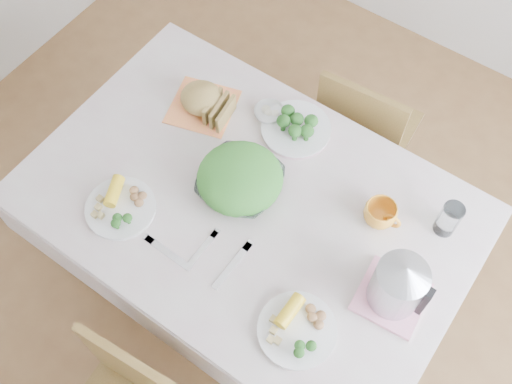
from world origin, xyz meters
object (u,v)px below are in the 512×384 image
Objects in this scene: salad_bowl at (240,183)px; electric_kettle at (399,284)px; dinner_plate_right at (297,330)px; chair_far at (369,120)px; dining_table at (249,248)px; yellow_mug at (380,214)px; dinner_plate_left at (121,208)px.

salad_bowl is 1.24× the size of electric_kettle.
dinner_plate_right is at bearing -35.39° from salad_bowl.
electric_kettle reaches higher than salad_bowl.
dining_table is at bearing 78.28° from chair_far.
salad_bowl is at bearing -177.13° from electric_kettle.
yellow_mug reaches higher than dining_table.
dinner_plate_left is at bearing 179.39° from dinner_plate_right.
dinner_plate_right is 0.47m from yellow_mug.
salad_bowl is (-0.15, -0.73, 0.33)m from chair_far.
dining_table is 6.30× the size of electric_kettle.
chair_far reaches higher than salad_bowl.
dinner_plate_right is at bearing -36.14° from dining_table.
dinner_plate_left is at bearing -132.75° from salad_bowl.
yellow_mug is at bearing 32.56° from dinner_plate_left.
chair_far reaches higher than yellow_mug.
dining_table is at bearing -154.00° from yellow_mug.
salad_bowl is 0.53m from dinner_plate_right.
salad_bowl is 0.41m from dinner_plate_left.
electric_kettle is (0.90, 0.25, 0.11)m from dinner_plate_left.
dining_table is 0.77m from chair_far.
electric_kettle reaches higher than yellow_mug.
yellow_mug is at bearing 19.98° from salad_bowl.
dinner_plate_left is 0.71m from dinner_plate_right.
chair_far reaches higher than dinner_plate_right.
yellow_mug reaches higher than salad_bowl.
dinner_plate_left reaches higher than dining_table.
dinner_plate_right is 0.33m from electric_kettle.
chair_far is at bearing 67.38° from dinner_plate_left.
electric_kettle is (0.18, 0.26, 0.11)m from dinner_plate_right.
chair_far is 0.81m from salad_bowl.
dinner_plate_right is (0.44, -0.31, -0.02)m from salad_bowl.
chair_far reaches higher than dinner_plate_left.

